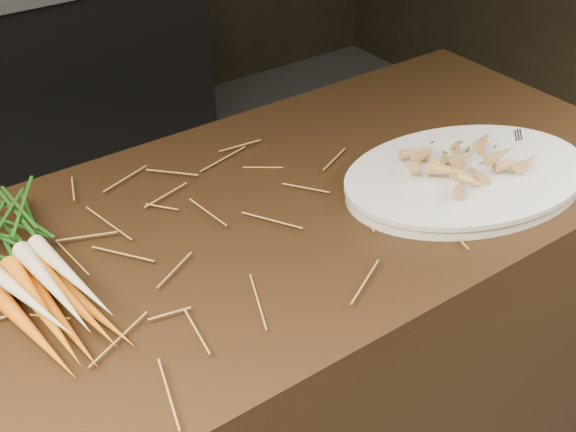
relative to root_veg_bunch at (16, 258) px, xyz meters
name	(u,v)px	position (x,y,z in m)	size (l,w,h in m)	color
straw_bedding	(45,297)	(0.01, -0.07, -0.03)	(1.40, 0.60, 0.02)	olive
root_veg_bunch	(16,258)	(0.00, 0.00, 0.00)	(0.19, 0.48, 0.09)	#D26000
serving_platter	(466,179)	(0.77, -0.21, -0.03)	(0.48, 0.32, 0.03)	white
roasted_veg_heap	(469,161)	(0.77, -0.21, 0.01)	(0.24, 0.17, 0.05)	#AE8645
serving_fork	(549,158)	(0.93, -0.27, -0.02)	(0.02, 0.18, 0.00)	silver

